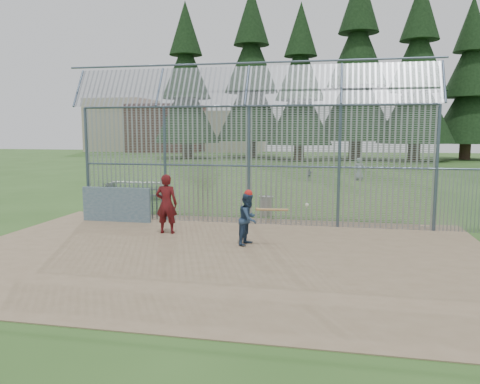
% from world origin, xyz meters
% --- Properties ---
extents(ground, '(120.00, 120.00, 0.00)m').
position_xyz_m(ground, '(0.00, 0.00, 0.00)').
color(ground, '#2D511E').
rests_on(ground, ground).
extents(dirt_infield, '(14.00, 10.00, 0.02)m').
position_xyz_m(dirt_infield, '(0.00, -0.50, 0.01)').
color(dirt_infield, '#756047').
rests_on(dirt_infield, ground).
extents(dugout_wall, '(2.50, 0.12, 1.20)m').
position_xyz_m(dugout_wall, '(-4.60, 2.90, 0.62)').
color(dugout_wall, '#38566B').
rests_on(dugout_wall, dirt_infield).
extents(batter, '(0.70, 0.81, 1.45)m').
position_xyz_m(batter, '(0.53, 0.54, 0.75)').
color(batter, navy).
rests_on(batter, dirt_infield).
extents(onlooker, '(0.70, 0.49, 1.84)m').
position_xyz_m(onlooker, '(-2.21, 1.46, 0.94)').
color(onlooker, maroon).
rests_on(onlooker, dirt_infield).
extents(bg_kid_standing, '(0.83, 0.67, 1.47)m').
position_xyz_m(bg_kid_standing, '(4.41, 19.00, 0.74)').
color(bg_kid_standing, slate).
rests_on(bg_kid_standing, ground).
extents(bg_kid_seated, '(0.47, 0.20, 0.80)m').
position_xyz_m(bg_kid_seated, '(1.28, 17.97, 0.40)').
color(bg_kid_seated, slate).
rests_on(bg_kid_seated, ground).
extents(batting_gear, '(1.78, 0.34, 0.56)m').
position_xyz_m(batting_gear, '(0.76, 0.50, 1.34)').
color(batting_gear, red).
rests_on(batting_gear, ground).
extents(trash_can, '(0.56, 0.56, 0.82)m').
position_xyz_m(trash_can, '(0.36, 5.16, 0.38)').
color(trash_can, gray).
rests_on(trash_can, ground).
extents(bleacher, '(3.00, 0.95, 0.72)m').
position_xyz_m(bleacher, '(-6.30, 8.55, 0.41)').
color(bleacher, slate).
rests_on(bleacher, ground).
extents(backstop_fence, '(20.09, 0.81, 5.30)m').
position_xyz_m(backstop_fence, '(1.81, 3.43, 2.36)').
color(backstop_fence, '#47566B').
rests_on(backstop_fence, ground).
extents(conifer_row, '(38.48, 12.26, 20.20)m').
position_xyz_m(conifer_row, '(1.93, 41.51, 10.83)').
color(conifer_row, '#332319').
rests_on(conifer_row, ground).
extents(distant_buildings, '(26.50, 10.50, 8.00)m').
position_xyz_m(distant_buildings, '(-23.18, 56.49, 3.60)').
color(distant_buildings, brown).
rests_on(distant_buildings, ground).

